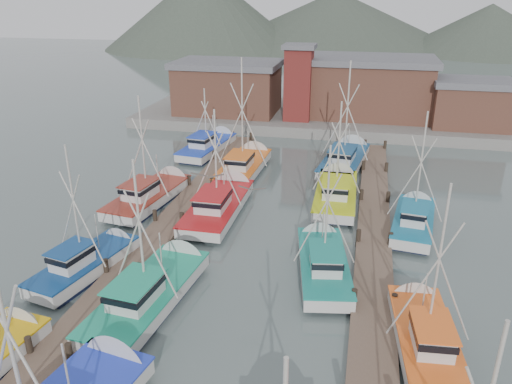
% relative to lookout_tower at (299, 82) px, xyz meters
% --- Properties ---
extents(ground, '(260.00, 260.00, 0.00)m').
position_rel_lookout_tower_xyz_m(ground, '(2.00, -33.00, -5.55)').
color(ground, '#475554').
rests_on(ground, ground).
extents(dock_left, '(2.30, 46.00, 1.50)m').
position_rel_lookout_tower_xyz_m(dock_left, '(-5.00, -28.96, -5.34)').
color(dock_left, brown).
rests_on(dock_left, ground).
extents(dock_right, '(2.30, 46.00, 1.50)m').
position_rel_lookout_tower_xyz_m(dock_right, '(9.00, -28.96, -5.34)').
color(dock_right, brown).
rests_on(dock_right, ground).
extents(quay, '(44.00, 16.00, 1.20)m').
position_rel_lookout_tower_xyz_m(quay, '(2.00, 4.00, -4.95)').
color(quay, gray).
rests_on(quay, ground).
extents(shed_left, '(12.72, 8.48, 6.20)m').
position_rel_lookout_tower_xyz_m(shed_left, '(-9.00, 2.00, -1.21)').
color(shed_left, brown).
rests_on(shed_left, quay).
extents(shed_center, '(14.84, 9.54, 6.90)m').
position_rel_lookout_tower_xyz_m(shed_center, '(8.00, 4.00, -0.86)').
color(shed_center, brown).
rests_on(shed_center, quay).
extents(shed_right, '(8.48, 6.36, 5.20)m').
position_rel_lookout_tower_xyz_m(shed_right, '(19.00, 1.00, -1.71)').
color(shed_right, brown).
rests_on(shed_right, quay).
extents(lookout_tower, '(3.60, 3.60, 8.50)m').
position_rel_lookout_tower_xyz_m(lookout_tower, '(0.00, 0.00, 0.00)').
color(lookout_tower, maroon).
rests_on(lookout_tower, quay).
extents(distant_hills, '(175.00, 140.00, 42.00)m').
position_rel_lookout_tower_xyz_m(distant_hills, '(-10.76, 89.59, -5.55)').
color(distant_hills, '#464F42').
rests_on(distant_hills, ground).
extents(boat_4, '(3.89, 9.90, 9.09)m').
position_rel_lookout_tower_xyz_m(boat_4, '(-2.40, -36.59, -4.87)').
color(boat_4, '#0F1633').
rests_on(boat_4, ground).
extents(boat_5, '(4.05, 8.89, 8.66)m').
position_rel_lookout_tower_xyz_m(boat_5, '(6.06, -31.62, -4.87)').
color(boat_5, '#0F1633').
rests_on(boat_5, ground).
extents(boat_6, '(3.86, 8.10, 8.54)m').
position_rel_lookout_tower_xyz_m(boat_6, '(-7.21, -34.60, -4.87)').
color(boat_6, '#0F1633').
rests_on(boat_6, ground).
extents(boat_7, '(3.60, 8.27, 9.04)m').
position_rel_lookout_tower_xyz_m(boat_7, '(11.25, -37.24, -4.87)').
color(boat_7, '#0F1633').
rests_on(boat_7, ground).
extents(boat_8, '(3.68, 10.17, 8.89)m').
position_rel_lookout_tower_xyz_m(boat_8, '(-2.19, -24.76, -4.87)').
color(boat_8, '#0F1633').
rests_on(boat_8, ground).
extents(boat_9, '(3.63, 9.71, 8.86)m').
position_rel_lookout_tower_xyz_m(boat_9, '(6.05, -20.59, -4.87)').
color(boat_9, '#0F1633').
rests_on(boat_9, ground).
extents(boat_10, '(4.06, 9.60, 9.30)m').
position_rel_lookout_tower_xyz_m(boat_10, '(-7.89, -24.15, -4.87)').
color(boat_10, '#0F1633').
rests_on(boat_10, ground).
extents(boat_11, '(3.58, 8.33, 9.03)m').
position_rel_lookout_tower_xyz_m(boat_11, '(11.67, -24.43, -4.87)').
color(boat_11, '#0F1633').
rests_on(boat_11, ground).
extents(boat_12, '(4.43, 9.86, 11.16)m').
position_rel_lookout_tower_xyz_m(boat_12, '(-2.46, -15.97, -4.86)').
color(boat_12, '#0F1633').
rests_on(boat_12, ground).
extents(boat_13, '(4.55, 10.64, 10.76)m').
position_rel_lookout_tower_xyz_m(boat_13, '(6.31, -12.11, -4.86)').
color(boat_13, '#0F1633').
rests_on(boat_13, ground).
extents(boat_14, '(3.95, 9.55, 7.40)m').
position_rel_lookout_tower_xyz_m(boat_14, '(-7.45, -10.78, -4.87)').
color(boat_14, '#0F1633').
rests_on(boat_14, ground).
extents(gull_near, '(1.55, 0.65, 0.24)m').
position_rel_lookout_tower_xyz_m(gull_near, '(1.13, -37.44, 2.19)').
color(gull_near, gray).
rests_on(gull_near, ground).
extents(gull_far, '(1.54, 0.61, 0.24)m').
position_rel_lookout_tower_xyz_m(gull_far, '(2.02, -32.47, -0.30)').
color(gull_far, gray).
rests_on(gull_far, ground).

